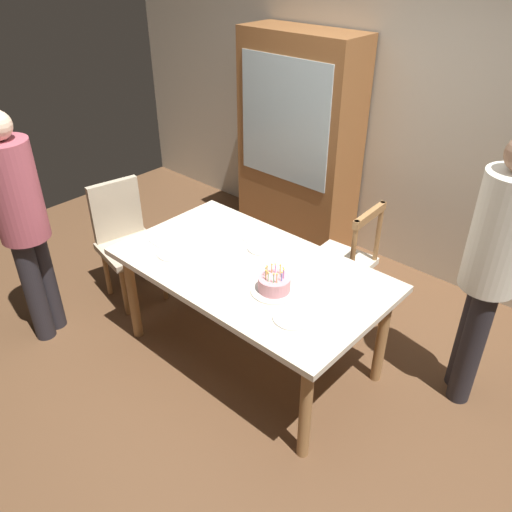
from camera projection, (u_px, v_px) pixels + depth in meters
The scene contains 14 objects.
ground at pixel (251, 355), 3.66m from camera, with size 6.40×6.40×0.00m, color brown.
back_wall at pixel (406, 116), 4.13m from camera, with size 6.40×0.10×2.60m, color beige.
dining_table at pixel (250, 277), 3.30m from camera, with size 1.75×1.00×0.75m.
birthday_cake at pixel (274, 285), 3.01m from camera, with size 0.28×0.28×0.16m.
plate_near_celebrant at pixel (174, 253), 3.39m from camera, with size 0.22×0.22×0.01m, color white.
plate_far_side at pixel (263, 247), 3.45m from camera, with size 0.22×0.22×0.01m, color white.
plate_near_guest at pixel (293, 318), 2.82m from camera, with size 0.22×0.22×0.01m, color white.
fork_near_celebrant at pixel (157, 246), 3.47m from camera, with size 0.18×0.02×0.01m, color silver.
fork_far_side at pixel (245, 240), 3.53m from camera, with size 0.18×0.02×0.01m, color silver.
chair_spindle_back at pixel (342, 263), 3.83m from camera, with size 0.46×0.46×0.95m.
chair_upholstered at pixel (125, 235), 4.04m from camera, with size 0.52×0.52×0.95m.
person_celebrant at pixel (22, 218), 3.39m from camera, with size 0.32×0.32×1.67m.
person_guest at pixel (493, 264), 2.87m from camera, with size 0.32×0.32×1.72m.
china_cabinet at pixel (299, 143), 4.61m from camera, with size 1.10×0.45×1.90m.
Camera 1 is at (1.85, -1.99, 2.55)m, focal length 36.09 mm.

